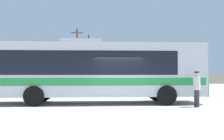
{
  "coord_description": "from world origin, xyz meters",
  "views": [
    {
      "loc": [
        -2.94,
        -14.06,
        1.69
      ],
      "look_at": [
        0.02,
        1.7,
        1.87
      ],
      "focal_mm": 44.05,
      "sensor_mm": 36.0,
      "label": 1
    }
  ],
  "objects_px": {
    "attendant_by_bus_door": "(197,87)",
    "roadside_tree_midleft": "(86,58)",
    "utility_pole_near": "(89,58)",
    "roadside_tree_left": "(8,58)",
    "parked_car_third_silver": "(66,80)",
    "utility_pole_far": "(77,55)",
    "parked_car_second_black": "(11,80)",
    "coach_bus_silver_green": "(95,69)"
  },
  "relations": [
    {
      "from": "attendant_by_bus_door",
      "to": "roadside_tree_midleft",
      "type": "distance_m",
      "value": 30.34
    },
    {
      "from": "coach_bus_silver_green",
      "to": "attendant_by_bus_door",
      "type": "relative_size",
      "value": 6.75
    },
    {
      "from": "parked_car_third_silver",
      "to": "roadside_tree_midleft",
      "type": "height_order",
      "value": "roadside_tree_midleft"
    },
    {
      "from": "parked_car_second_black",
      "to": "utility_pole_near",
      "type": "distance_m",
      "value": 12.0
    },
    {
      "from": "parked_car_third_silver",
      "to": "utility_pole_far",
      "type": "xyz_separation_m",
      "value": [
        1.76,
        6.07,
        3.61
      ]
    },
    {
      "from": "coach_bus_silver_green",
      "to": "parked_car_third_silver",
      "type": "bearing_deg",
      "value": 93.39
    },
    {
      "from": "coach_bus_silver_green",
      "to": "utility_pole_near",
      "type": "distance_m",
      "value": 25.95
    },
    {
      "from": "parked_car_third_silver",
      "to": "attendant_by_bus_door",
      "type": "bearing_deg",
      "value": -75.32
    },
    {
      "from": "utility_pole_far",
      "to": "attendant_by_bus_door",
      "type": "bearing_deg",
      "value": -81.67
    },
    {
      "from": "parked_car_second_black",
      "to": "roadside_tree_midleft",
      "type": "bearing_deg",
      "value": 36.07
    },
    {
      "from": "attendant_by_bus_door",
      "to": "roadside_tree_midleft",
      "type": "xyz_separation_m",
      "value": [
        -2.73,
        30.06,
        3.0
      ]
    },
    {
      "from": "parked_car_third_silver",
      "to": "roadside_tree_midleft",
      "type": "relative_size",
      "value": 0.69
    },
    {
      "from": "utility_pole_near",
      "to": "roadside_tree_midleft",
      "type": "bearing_deg",
      "value": 96.96
    },
    {
      "from": "attendant_by_bus_door",
      "to": "parked_car_second_black",
      "type": "height_order",
      "value": "attendant_by_bus_door"
    },
    {
      "from": "roadside_tree_left",
      "to": "roadside_tree_midleft",
      "type": "xyz_separation_m",
      "value": [
        12.08,
        -2.9,
        -0.01
      ]
    },
    {
      "from": "parked_car_third_silver",
      "to": "utility_pole_far",
      "type": "bearing_deg",
      "value": 73.83
    },
    {
      "from": "parked_car_third_silver",
      "to": "coach_bus_silver_green",
      "type": "bearing_deg",
      "value": -86.61
    },
    {
      "from": "utility_pole_near",
      "to": "roadside_tree_midleft",
      "type": "distance_m",
      "value": 1.72
    },
    {
      "from": "attendant_by_bus_door",
      "to": "parked_car_third_silver",
      "type": "xyz_separation_m",
      "value": [
        -6.0,
        22.93,
        -0.25
      ]
    },
    {
      "from": "roadside_tree_midleft",
      "to": "coach_bus_silver_green",
      "type": "bearing_deg",
      "value": -94.3
    },
    {
      "from": "utility_pole_near",
      "to": "roadside_tree_left",
      "type": "bearing_deg",
      "value": 159.47
    },
    {
      "from": "attendant_by_bus_door",
      "to": "roadside_tree_midleft",
      "type": "relative_size",
      "value": 0.3
    },
    {
      "from": "utility_pole_far",
      "to": "utility_pole_near",
      "type": "bearing_deg",
      "value": -20.24
    },
    {
      "from": "parked_car_third_silver",
      "to": "utility_pole_far",
      "type": "distance_m",
      "value": 7.27
    },
    {
      "from": "roadside_tree_left",
      "to": "parked_car_third_silver",
      "type": "bearing_deg",
      "value": -48.72
    },
    {
      "from": "coach_bus_silver_green",
      "to": "utility_pole_near",
      "type": "height_order",
      "value": "utility_pole_near"
    },
    {
      "from": "attendant_by_bus_door",
      "to": "parked_car_third_silver",
      "type": "height_order",
      "value": "attendant_by_bus_door"
    },
    {
      "from": "roadside_tree_left",
      "to": "roadside_tree_midleft",
      "type": "height_order",
      "value": "roadside_tree_midleft"
    },
    {
      "from": "coach_bus_silver_green",
      "to": "utility_pole_near",
      "type": "xyz_separation_m",
      "value": [
        2.27,
        25.77,
        1.99
      ]
    },
    {
      "from": "attendant_by_bus_door",
      "to": "roadside_tree_left",
      "type": "xyz_separation_m",
      "value": [
        -14.81,
        32.96,
        3.0
      ]
    },
    {
      "from": "utility_pole_near",
      "to": "utility_pole_far",
      "type": "height_order",
      "value": "utility_pole_far"
    },
    {
      "from": "parked_car_second_black",
      "to": "utility_pole_far",
      "type": "relative_size",
      "value": 0.5
    },
    {
      "from": "coach_bus_silver_green",
      "to": "utility_pole_far",
      "type": "distance_m",
      "value": 26.53
    },
    {
      "from": "parked_car_third_silver",
      "to": "roadside_tree_left",
      "type": "bearing_deg",
      "value": 131.28
    },
    {
      "from": "utility_pole_near",
      "to": "roadside_tree_left",
      "type": "distance_m",
      "value": 13.12
    },
    {
      "from": "roadside_tree_left",
      "to": "utility_pole_near",
      "type": "bearing_deg",
      "value": -20.53
    },
    {
      "from": "coach_bus_silver_green",
      "to": "parked_car_second_black",
      "type": "height_order",
      "value": "coach_bus_silver_green"
    },
    {
      "from": "parked_car_third_silver",
      "to": "utility_pole_near",
      "type": "relative_size",
      "value": 0.55
    },
    {
      "from": "coach_bus_silver_green",
      "to": "attendant_by_bus_door",
      "type": "xyz_separation_m",
      "value": [
        4.8,
        -2.59,
        -0.89
      ]
    },
    {
      "from": "coach_bus_silver_green",
      "to": "utility_pole_far",
      "type": "height_order",
      "value": "utility_pole_far"
    },
    {
      "from": "coach_bus_silver_green",
      "to": "roadside_tree_midleft",
      "type": "xyz_separation_m",
      "value": [
        2.06,
        27.48,
        2.11
      ]
    },
    {
      "from": "parked_car_third_silver",
      "to": "roadside_tree_midleft",
      "type": "xyz_separation_m",
      "value": [
        3.27,
        7.14,
        3.24
      ]
    }
  ]
}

